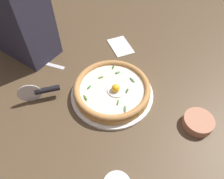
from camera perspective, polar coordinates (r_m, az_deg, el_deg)
The scene contains 7 objects.
ground_plane at distance 0.84m, azimuth -0.52°, elevation -3.71°, with size 2.40×2.40×0.03m, color brown.
pizza_plate at distance 0.85m, azimuth 0.00°, elevation -1.11°, with size 0.33×0.33×0.01m, color white.
pizza at distance 0.82m, azimuth 0.01°, elevation 0.10°, with size 0.30×0.30×0.06m.
side_bowl at distance 0.82m, azimuth 22.18°, elevation -8.14°, with size 0.11×0.11×0.03m, color #B87658.
pizza_cutter at distance 0.85m, azimuth -18.57°, elevation -0.39°, with size 0.07×0.15×0.09m.
table_knife at distance 1.04m, azimuth -20.20°, elevation 7.50°, with size 0.21×0.14×0.01m.
folded_napkin at distance 1.06m, azimuth 2.31°, elevation 11.65°, with size 0.14×0.09×0.01m, color white.
Camera 1 is at (-0.38, 0.30, 0.67)m, focal length 33.92 mm.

